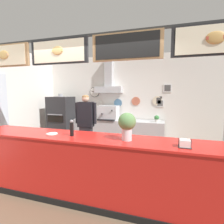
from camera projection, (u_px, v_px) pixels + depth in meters
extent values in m
plane|color=brown|center=(97.00, 182.00, 3.42)|extent=(6.69, 6.69, 0.00)
cube|color=gray|center=(127.00, 101.00, 5.66)|extent=(5.57, 0.12, 2.90)
cube|color=white|center=(126.00, 101.00, 5.60)|extent=(5.53, 0.01, 2.86)
cylinder|color=black|center=(95.00, 92.00, 5.87)|extent=(0.34, 0.02, 0.34)
cylinder|color=white|center=(95.00, 92.00, 5.86)|extent=(0.31, 0.01, 0.31)
cube|color=black|center=(93.00, 91.00, 5.87)|extent=(0.11, 0.01, 0.05)
cylinder|color=white|center=(99.00, 103.00, 5.87)|extent=(0.22, 0.02, 0.22)
cylinder|color=teal|center=(118.00, 103.00, 5.67)|extent=(0.26, 0.02, 0.26)
cylinder|color=#C1664C|center=(136.00, 101.00, 5.49)|extent=(0.26, 0.02, 0.26)
cylinder|color=beige|center=(157.00, 101.00, 5.29)|extent=(0.28, 0.02, 0.28)
cube|color=black|center=(159.00, 101.00, 5.28)|extent=(0.18, 0.02, 0.25)
cube|color=#404040|center=(159.00, 101.00, 5.27)|extent=(0.13, 0.01, 0.18)
cube|color=white|center=(160.00, 103.00, 5.28)|extent=(0.21, 0.02, 0.23)
cube|color=#5E5E5E|center=(160.00, 103.00, 5.27)|extent=(0.15, 0.01, 0.16)
cube|color=white|center=(168.00, 88.00, 5.17)|extent=(0.24, 0.02, 0.25)
cube|color=#494949|center=(168.00, 88.00, 5.16)|extent=(0.17, 0.01, 0.18)
cube|color=#B7BABF|center=(109.00, 90.00, 5.57)|extent=(0.87, 0.32, 0.20)
cube|color=#B7BABF|center=(109.00, 72.00, 5.54)|extent=(0.24, 0.24, 0.94)
cube|color=#2D2D2D|center=(91.00, 35.00, 2.91)|extent=(4.89, 0.04, 0.04)
cube|color=#9E754C|center=(5.00, 56.00, 3.46)|extent=(1.12, 0.05, 0.43)
cube|color=beige|center=(4.00, 56.00, 3.43)|extent=(1.01, 0.01, 0.38)
ellipsoid|color=#DBAD60|center=(4.00, 55.00, 3.42)|extent=(0.24, 0.04, 0.17)
cube|color=tan|center=(3.00, 55.00, 3.41)|extent=(0.23, 0.01, 0.04)
cube|color=black|center=(59.00, 52.00, 3.09)|extent=(1.12, 0.05, 0.43)
cube|color=#F2E5C6|center=(58.00, 51.00, 3.07)|extent=(1.01, 0.01, 0.38)
ellipsoid|color=#E5BC70|center=(57.00, 51.00, 3.05)|extent=(0.22, 0.04, 0.15)
cube|color=#E5C666|center=(57.00, 50.00, 3.04)|extent=(0.20, 0.01, 0.04)
cube|color=#9E754C|center=(126.00, 46.00, 2.73)|extent=(1.12, 0.05, 0.43)
cube|color=black|center=(126.00, 46.00, 2.70)|extent=(1.01, 0.01, 0.38)
cube|color=black|center=(215.00, 39.00, 2.36)|extent=(1.12, 0.05, 0.43)
cube|color=#F2E5C6|center=(215.00, 39.00, 2.34)|extent=(1.01, 0.01, 0.38)
ellipsoid|color=tan|center=(216.00, 38.00, 2.33)|extent=(0.24, 0.04, 0.17)
cube|color=#B74233|center=(216.00, 37.00, 2.32)|extent=(0.23, 0.01, 0.04)
cube|color=red|center=(85.00, 168.00, 2.86)|extent=(3.99, 0.64, 1.01)
cube|color=red|center=(84.00, 137.00, 2.80)|extent=(4.07, 0.68, 0.03)
cube|color=black|center=(76.00, 206.00, 2.60)|extent=(3.99, 0.02, 0.10)
cube|color=#B7BABF|center=(118.00, 134.00, 5.45)|extent=(2.77, 0.58, 0.89)
cube|color=#929499|center=(118.00, 143.00, 5.48)|extent=(2.63, 0.53, 0.02)
cube|color=#232326|center=(61.00, 121.00, 5.70)|extent=(0.72, 0.62, 1.59)
cube|color=black|center=(55.00, 119.00, 5.38)|extent=(0.54, 0.02, 0.20)
cube|color=#A3A5AD|center=(55.00, 115.00, 5.35)|extent=(0.50, 0.02, 0.02)
cylinder|color=#A3A5AD|center=(61.00, 95.00, 5.60)|extent=(0.14, 0.14, 0.10)
cube|color=#232328|center=(86.00, 145.00, 4.26)|extent=(0.29, 0.23, 0.92)
cube|color=black|center=(86.00, 114.00, 4.17)|extent=(0.38, 0.26, 0.59)
cylinder|color=black|center=(95.00, 113.00, 4.12)|extent=(0.08, 0.08, 0.50)
cylinder|color=black|center=(77.00, 113.00, 4.21)|extent=(0.08, 0.08, 0.50)
sphere|color=#D8AD8E|center=(86.00, 99.00, 4.13)|extent=(0.18, 0.18, 0.18)
ellipsoid|color=olive|center=(85.00, 97.00, 4.12)|extent=(0.17, 0.17, 0.10)
cube|color=silver|center=(109.00, 112.00, 5.45)|extent=(0.60, 0.41, 0.44)
cylinder|color=#4C4C51|center=(102.00, 114.00, 5.26)|extent=(0.06, 0.06, 0.06)
cube|color=black|center=(106.00, 120.00, 5.23)|extent=(0.54, 0.10, 0.04)
sphere|color=black|center=(112.00, 111.00, 5.17)|extent=(0.04, 0.04, 0.04)
cylinder|color=beige|center=(157.00, 121.00, 5.04)|extent=(0.10, 0.10, 0.07)
ellipsoid|color=#387A3D|center=(157.00, 118.00, 5.03)|extent=(0.14, 0.14, 0.13)
cylinder|color=#9E563D|center=(100.00, 118.00, 5.59)|extent=(0.09, 0.09, 0.07)
ellipsoid|color=#2D6638|center=(100.00, 115.00, 5.58)|extent=(0.15, 0.15, 0.14)
cube|color=#262628|center=(185.00, 147.00, 2.24)|extent=(0.15, 0.15, 0.01)
cylinder|color=#262628|center=(179.00, 142.00, 2.26)|extent=(0.01, 0.01, 0.11)
cylinder|color=#262628|center=(191.00, 143.00, 2.21)|extent=(0.01, 0.01, 0.11)
cube|color=white|center=(185.00, 143.00, 2.24)|extent=(0.13, 0.13, 0.10)
cylinder|color=white|center=(52.00, 134.00, 2.94)|extent=(0.18, 0.18, 0.01)
cylinder|color=black|center=(72.00, 129.00, 2.80)|extent=(0.06, 0.06, 0.22)
sphere|color=gray|center=(72.00, 121.00, 2.79)|extent=(0.05, 0.05, 0.05)
cylinder|color=silver|center=(127.00, 134.00, 2.55)|extent=(0.15, 0.15, 0.19)
cylinder|color=gray|center=(127.00, 138.00, 2.56)|extent=(0.14, 0.14, 0.06)
ellipsoid|color=#5B844C|center=(127.00, 121.00, 2.53)|extent=(0.26, 0.26, 0.26)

